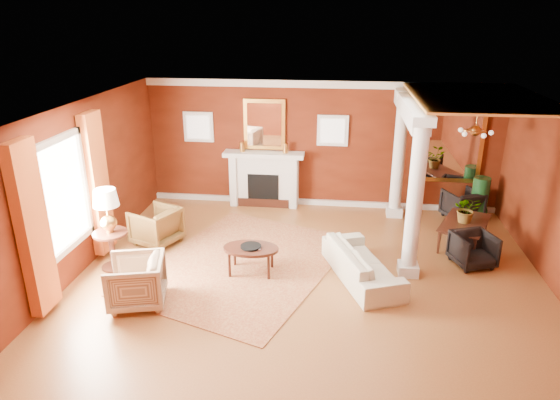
# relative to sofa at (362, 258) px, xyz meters

# --- Properties ---
(ground) EXTENTS (8.00, 8.00, 0.00)m
(ground) POSITION_rel_sofa_xyz_m (-0.89, -0.06, -0.39)
(ground) COLOR brown
(ground) RESTS_ON ground
(room_shell) EXTENTS (8.04, 7.04, 2.92)m
(room_shell) POSITION_rel_sofa_xyz_m (-0.89, -0.06, 1.63)
(room_shell) COLOR #63200D
(room_shell) RESTS_ON ground
(fireplace) EXTENTS (1.85, 0.42, 1.29)m
(fireplace) POSITION_rel_sofa_xyz_m (-2.19, 3.26, 0.26)
(fireplace) COLOR silver
(fireplace) RESTS_ON ground
(overmantel_mirror) EXTENTS (0.95, 0.07, 1.15)m
(overmantel_mirror) POSITION_rel_sofa_xyz_m (-2.19, 3.39, 1.51)
(overmantel_mirror) COLOR gold
(overmantel_mirror) RESTS_ON fireplace
(flank_window_left) EXTENTS (0.70, 0.07, 0.70)m
(flank_window_left) POSITION_rel_sofa_xyz_m (-3.74, 3.40, 1.41)
(flank_window_left) COLOR silver
(flank_window_left) RESTS_ON room_shell
(flank_window_right) EXTENTS (0.70, 0.07, 0.70)m
(flank_window_right) POSITION_rel_sofa_xyz_m (-0.64, 3.40, 1.41)
(flank_window_right) COLOR silver
(flank_window_right) RESTS_ON room_shell
(left_window) EXTENTS (0.21, 2.55, 2.60)m
(left_window) POSITION_rel_sofa_xyz_m (-4.79, -0.66, 1.04)
(left_window) COLOR white
(left_window) RESTS_ON room_shell
(column_front) EXTENTS (0.36, 0.36, 2.80)m
(column_front) POSITION_rel_sofa_xyz_m (0.81, 0.24, 1.04)
(column_front) COLOR silver
(column_front) RESTS_ON ground
(column_back) EXTENTS (0.36, 0.36, 2.80)m
(column_back) POSITION_rel_sofa_xyz_m (0.81, 2.94, 1.04)
(column_back) COLOR silver
(column_back) RESTS_ON ground
(header_beam) EXTENTS (0.30, 3.20, 0.32)m
(header_beam) POSITION_rel_sofa_xyz_m (0.81, 1.84, 2.23)
(header_beam) COLOR silver
(header_beam) RESTS_ON column_front
(amber_ceiling) EXTENTS (2.30, 3.40, 0.04)m
(amber_ceiling) POSITION_rel_sofa_xyz_m (1.96, 1.69, 2.48)
(amber_ceiling) COLOR #EB9E45
(amber_ceiling) RESTS_ON room_shell
(dining_mirror) EXTENTS (1.30, 0.07, 1.70)m
(dining_mirror) POSITION_rel_sofa_xyz_m (2.01, 3.39, 1.16)
(dining_mirror) COLOR gold
(dining_mirror) RESTS_ON room_shell
(chandelier) EXTENTS (0.60, 0.62, 0.75)m
(chandelier) POSITION_rel_sofa_xyz_m (2.01, 1.74, 1.86)
(chandelier) COLOR #C2883D
(chandelier) RESTS_ON room_shell
(crown_trim) EXTENTS (8.00, 0.08, 0.16)m
(crown_trim) POSITION_rel_sofa_xyz_m (-0.89, 3.40, 2.43)
(crown_trim) COLOR silver
(crown_trim) RESTS_ON room_shell
(base_trim) EXTENTS (8.00, 0.08, 0.12)m
(base_trim) POSITION_rel_sofa_xyz_m (-0.89, 3.40, -0.33)
(base_trim) COLOR silver
(base_trim) RESTS_ON ground
(rug) EXTENTS (4.15, 4.74, 0.02)m
(rug) POSITION_rel_sofa_xyz_m (-2.12, 0.25, -0.38)
(rug) COLOR maroon
(rug) RESTS_ON ground
(sofa) EXTENTS (1.26, 2.05, 0.77)m
(sofa) POSITION_rel_sofa_xyz_m (0.00, 0.00, 0.00)
(sofa) COLOR beige
(sofa) RESTS_ON ground
(armchair_leopard) EXTENTS (1.00, 1.02, 0.81)m
(armchair_leopard) POSITION_rel_sofa_xyz_m (-3.98, 0.91, 0.02)
(armchair_leopard) COLOR black
(armchair_leopard) RESTS_ON ground
(armchair_stripe) EXTENTS (0.96, 1.00, 0.86)m
(armchair_stripe) POSITION_rel_sofa_xyz_m (-3.51, -1.24, 0.04)
(armchair_stripe) COLOR tan
(armchair_stripe) RESTS_ON ground
(coffee_table) EXTENTS (0.97, 0.97, 0.49)m
(coffee_table) POSITION_rel_sofa_xyz_m (-1.92, -0.04, 0.06)
(coffee_table) COLOR black
(coffee_table) RESTS_ON ground
(coffee_book) EXTENTS (0.15, 0.03, 0.20)m
(coffee_book) POSITION_rel_sofa_xyz_m (-1.89, -0.05, 0.20)
(coffee_book) COLOR black
(coffee_book) RESTS_ON coffee_table
(side_table) EXTENTS (0.60, 0.60, 1.49)m
(side_table) POSITION_rel_sofa_xyz_m (-4.39, -0.16, 0.62)
(side_table) COLOR black
(side_table) RESTS_ON ground
(dining_table) EXTENTS (1.00, 1.45, 0.77)m
(dining_table) POSITION_rel_sofa_xyz_m (2.03, 1.56, -0.00)
(dining_table) COLOR black
(dining_table) RESTS_ON ground
(dining_chair_near) EXTENTS (0.83, 0.81, 0.68)m
(dining_chair_near) POSITION_rel_sofa_xyz_m (1.99, 0.72, -0.05)
(dining_chair_near) COLOR black
(dining_chair_near) RESTS_ON ground
(dining_chair_far) EXTENTS (0.91, 0.89, 0.72)m
(dining_chair_far) POSITION_rel_sofa_xyz_m (2.26, 2.94, -0.02)
(dining_chair_far) COLOR black
(dining_chair_far) RESTS_ON ground
(green_urn) EXTENTS (0.41, 0.41, 0.98)m
(green_urn) POSITION_rel_sofa_xyz_m (2.61, 2.94, -0.00)
(green_urn) COLOR #133D1A
(green_urn) RESTS_ON ground
(potted_plant) EXTENTS (0.54, 0.59, 0.42)m
(potted_plant) POSITION_rel_sofa_xyz_m (2.01, 1.57, 0.59)
(potted_plant) COLOR #26591E
(potted_plant) RESTS_ON dining_table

